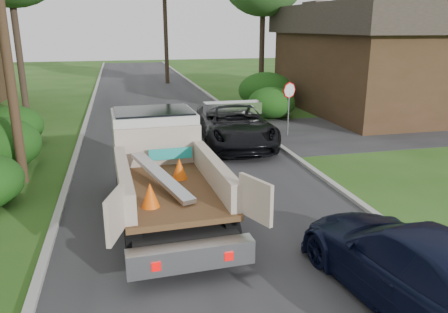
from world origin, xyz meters
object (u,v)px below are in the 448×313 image
black_pickup (235,125)px  navy_suv (414,266)px  flatbed_truck (160,159)px  utility_pole (2,15)px  stop_sign (289,97)px  house_right (382,57)px

black_pickup → navy_suv: (0.20, -11.65, -0.11)m
flatbed_truck → navy_suv: flatbed_truck is taller
utility_pole → navy_suv: bearing=-46.8°
stop_sign → flatbed_truck: size_ratio=0.37×
stop_sign → utility_pole: size_ratio=0.25×
house_right → navy_suv: 20.59m
flatbed_truck → black_pickup: flatbed_truck is taller
stop_sign → navy_suv: 12.91m
utility_pole → stop_sign: bearing=20.6°
stop_sign → navy_suv: size_ratio=0.48×
flatbed_truck → stop_sign: bearing=44.6°
flatbed_truck → black_pickup: (3.72, 6.01, -0.50)m
flatbed_truck → navy_suv: (3.92, -5.64, -0.61)m
utility_pole → house_right: utility_pole is taller
stop_sign → utility_pole: bearing=-159.4°
house_right → navy_suv: house_right is taller
utility_pole → flatbed_truck: 6.36m
house_right → flatbed_truck: size_ratio=1.93×
flatbed_truck → navy_suv: size_ratio=1.29×
black_pickup → stop_sign: bearing=24.1°
black_pickup → house_right: bearing=34.6°
stop_sign → black_pickup: bearing=-161.2°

